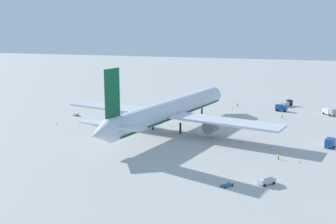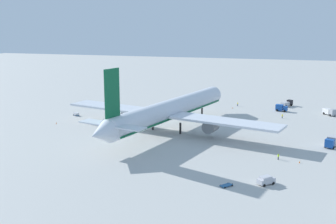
# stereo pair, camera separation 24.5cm
# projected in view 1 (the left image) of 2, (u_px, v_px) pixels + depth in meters

# --- Properties ---
(ground_plane) EXTENTS (600.00, 600.00, 0.00)m
(ground_plane) POSITION_uv_depth(u_px,v_px,m) (171.00, 130.00, 142.00)
(ground_plane) COLOR #B2B2AD
(airliner) EXTENTS (78.90, 78.02, 23.90)m
(airliner) POSITION_uv_depth(u_px,v_px,m) (169.00, 110.00, 139.50)
(airliner) COLOR silver
(airliner) RESTS_ON ground
(service_truck_0) EXTENTS (5.95, 4.26, 3.12)m
(service_truck_0) POSITION_uv_depth(u_px,v_px,m) (332.00, 141.00, 121.69)
(service_truck_0) COLOR #194CA5
(service_truck_0) RESTS_ON ground
(service_truck_1) EXTENTS (3.16, 4.99, 2.76)m
(service_truck_1) POSITION_uv_depth(u_px,v_px,m) (281.00, 108.00, 171.30)
(service_truck_1) COLOR #194CA5
(service_truck_1) RESTS_ON ground
(service_truck_3) EXTENTS (6.38, 5.19, 2.57)m
(service_truck_3) POSITION_uv_depth(u_px,v_px,m) (287.00, 103.00, 181.72)
(service_truck_3) COLOR black
(service_truck_3) RESTS_ON ground
(service_truck_4) EXTENTS (5.95, 5.16, 2.77)m
(service_truck_4) POSITION_uv_depth(u_px,v_px,m) (329.00, 112.00, 163.88)
(service_truck_4) COLOR #999EA5
(service_truck_4) RESTS_ON ground
(service_van) EXTENTS (4.25, 4.19, 1.97)m
(service_van) POSITION_uv_depth(u_px,v_px,m) (266.00, 180.00, 93.51)
(service_van) COLOR silver
(service_van) RESTS_ON ground
(baggage_cart_0) EXTENTS (3.15, 2.90, 0.40)m
(baggage_cart_0) POSITION_uv_depth(u_px,v_px,m) (227.00, 185.00, 92.50)
(baggage_cart_0) COLOR #26598C
(baggage_cart_0) RESTS_ON ground
(baggage_cart_1) EXTENTS (2.48, 2.99, 1.21)m
(baggage_cart_1) POSITION_uv_depth(u_px,v_px,m) (76.00, 114.00, 163.14)
(baggage_cart_1) COLOR #26598C
(baggage_cart_1) RESTS_ON ground
(ground_worker_0) EXTENTS (0.42, 0.42, 1.66)m
(ground_worker_0) POSITION_uv_depth(u_px,v_px,m) (282.00, 116.00, 158.87)
(ground_worker_0) COLOR #3F3F47
(ground_worker_0) RESTS_ON ground
(ground_worker_1) EXTENTS (0.56, 0.56, 1.72)m
(ground_worker_1) POSITION_uv_depth(u_px,v_px,m) (237.00, 104.00, 182.21)
(ground_worker_1) COLOR navy
(ground_worker_1) RESTS_ON ground
(ground_worker_2) EXTENTS (0.50, 0.50, 1.64)m
(ground_worker_2) POSITION_uv_depth(u_px,v_px,m) (278.00, 156.00, 110.66)
(ground_worker_2) COLOR #3F3F47
(ground_worker_2) RESTS_ON ground
(traffic_cone_0) EXTENTS (0.36, 0.36, 0.55)m
(traffic_cone_0) POSITION_uv_depth(u_px,v_px,m) (92.00, 106.00, 181.29)
(traffic_cone_0) COLOR orange
(traffic_cone_0) RESTS_ON ground
(traffic_cone_1) EXTENTS (0.36, 0.36, 0.55)m
(traffic_cone_1) POSITION_uv_depth(u_px,v_px,m) (300.00, 162.00, 108.04)
(traffic_cone_1) COLOR orange
(traffic_cone_1) RESTS_ON ground
(traffic_cone_2) EXTENTS (0.36, 0.36, 0.55)m
(traffic_cone_2) POSITION_uv_depth(u_px,v_px,m) (232.00, 108.00, 177.55)
(traffic_cone_2) COLOR orange
(traffic_cone_2) RESTS_ON ground
(traffic_cone_3) EXTENTS (0.36, 0.36, 0.55)m
(traffic_cone_3) POSITION_uv_depth(u_px,v_px,m) (56.00, 123.00, 150.04)
(traffic_cone_3) COLOR orange
(traffic_cone_3) RESTS_ON ground
(traffic_cone_4) EXTENTS (0.36, 0.36, 0.55)m
(traffic_cone_4) POSITION_uv_depth(u_px,v_px,m) (89.00, 107.00, 178.90)
(traffic_cone_4) COLOR orange
(traffic_cone_4) RESTS_ON ground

